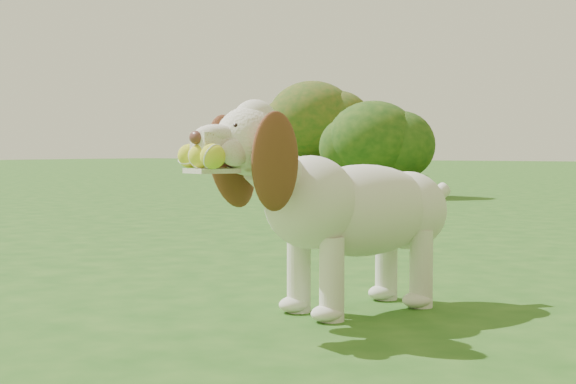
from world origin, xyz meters
The scene contains 4 objects.
ground centered at (0.00, 0.00, 0.00)m, with size 80.00×80.00×0.00m, color #1F4F16.
dog centered at (-0.25, -0.46, 0.40)m, with size 0.68×1.13×0.76m.
shrub_a centered at (-3.56, 6.13, 0.72)m, with size 1.18×1.18×1.22m.
shrub_g centered at (-9.05, 13.46, 1.33)m, with size 2.18×2.18×2.25m.
Camera 1 is at (1.19, -2.97, 0.59)m, focal length 50.00 mm.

